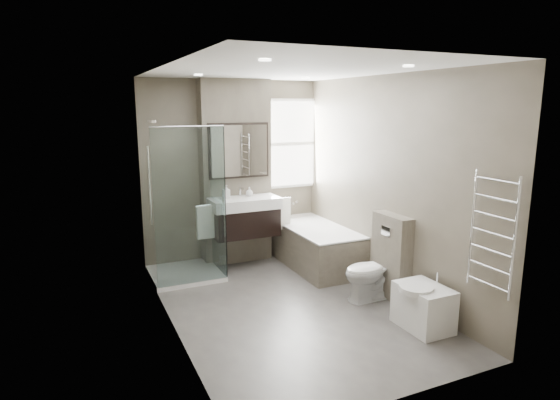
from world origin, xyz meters
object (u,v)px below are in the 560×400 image
vanity (245,216)px  bathtub (314,244)px  toilet (372,271)px  bidet (423,306)px

vanity → bathtub: 1.07m
toilet → bidet: (0.04, -0.82, -0.11)m
bathtub → toilet: size_ratio=2.31×
bathtub → toilet: (0.05, -1.32, 0.03)m
bathtub → bidet: bidet is taller
vanity → bidet: bearing=-67.7°
vanity → toilet: bearing=-59.5°
bathtub → toilet: bearing=-88.0°
bathtub → vanity: bearing=160.6°
vanity → bidet: size_ratio=1.65×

